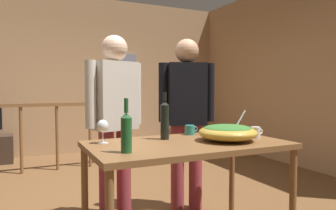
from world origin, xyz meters
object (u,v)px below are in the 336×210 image
(stair_railing, at_px, (39,127))
(serving_table, at_px, (187,152))
(mug_teal, at_px, (190,130))
(wine_bottle_dark, at_px, (165,120))
(wine_glass, at_px, (103,127))
(wine_bottle_green, at_px, (126,131))
(salad_bowl, at_px, (228,132))
(framed_picture, at_px, (123,70))
(person_standing_right, at_px, (187,110))
(person_standing_left, at_px, (115,113))
(mug_white, at_px, (256,132))

(stair_railing, height_order, serving_table, stair_railing)
(mug_teal, bearing_deg, stair_railing, 113.43)
(serving_table, relative_size, wine_bottle_dark, 3.91)
(wine_glass, height_order, wine_bottle_green, wine_bottle_green)
(salad_bowl, relative_size, wine_glass, 2.57)
(framed_picture, xyz_separation_m, stair_railing, (-1.61, -1.16, -0.91))
(wine_bottle_green, distance_m, person_standing_right, 1.22)
(stair_railing, height_order, salad_bowl, stair_railing)
(stair_railing, bearing_deg, mug_teal, -66.57)
(stair_railing, height_order, wine_glass, stair_railing)
(wine_bottle_green, relative_size, person_standing_left, 0.20)
(stair_railing, xyz_separation_m, salad_bowl, (1.17, -2.87, 0.22))
(serving_table, height_order, person_standing_right, person_standing_right)
(salad_bowl, height_order, person_standing_right, person_standing_right)
(wine_glass, xyz_separation_m, wine_bottle_dark, (0.48, -0.03, 0.04))
(wine_bottle_dark, xyz_separation_m, person_standing_right, (0.45, 0.47, 0.03))
(mug_white, height_order, person_standing_left, person_standing_left)
(serving_table, bearing_deg, stair_railing, 107.28)
(serving_table, xyz_separation_m, person_standing_right, (0.36, 0.66, 0.26))
(wine_bottle_dark, xyz_separation_m, mug_teal, (0.30, 0.13, -0.11))
(mug_teal, height_order, person_standing_left, person_standing_left)
(stair_railing, bearing_deg, wine_glass, -83.47)
(serving_table, bearing_deg, wine_bottle_green, -161.32)
(framed_picture, xyz_separation_m, mug_teal, (-0.54, -3.63, -0.72))
(stair_railing, xyz_separation_m, wine_bottle_dark, (0.77, -2.60, 0.31))
(wine_bottle_dark, bearing_deg, serving_table, -62.89)
(wine_bottle_green, bearing_deg, wine_bottle_dark, 40.47)
(wine_glass, distance_m, wine_bottle_green, 0.39)
(salad_bowl, distance_m, person_standing_right, 0.75)
(serving_table, distance_m, salad_bowl, 0.34)
(wine_bottle_green, bearing_deg, serving_table, 18.68)
(wine_glass, height_order, mug_teal, wine_glass)
(serving_table, relative_size, mug_teal, 12.09)
(salad_bowl, bearing_deg, stair_railing, 112.17)
(wine_bottle_green, xyz_separation_m, wine_bottle_dark, (0.43, 0.36, 0.02))
(framed_picture, xyz_separation_m, salad_bowl, (-0.44, -4.03, -0.69))
(wine_bottle_green, bearing_deg, person_standing_right, 43.65)
(framed_picture, height_order, person_standing_left, framed_picture)
(wine_glass, bearing_deg, wine_bottle_green, -82.42)
(stair_railing, relative_size, person_standing_left, 2.07)
(salad_bowl, distance_m, wine_glass, 0.92)
(stair_railing, bearing_deg, salad_bowl, -67.83)
(framed_picture, relative_size, mug_teal, 5.43)
(mug_white, xyz_separation_m, person_standing_left, (-0.95, 0.72, 0.13))
(stair_railing, distance_m, serving_table, 2.92)
(wine_bottle_dark, bearing_deg, salad_bowl, -33.83)
(stair_railing, distance_m, wine_bottle_green, 3.00)
(mug_white, bearing_deg, wine_bottle_dark, 160.19)
(salad_bowl, xyz_separation_m, wine_bottle_dark, (-0.40, 0.27, 0.08))
(salad_bowl, height_order, mug_teal, salad_bowl)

